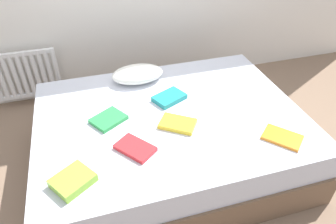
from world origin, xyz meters
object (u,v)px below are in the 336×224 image
radiator (26,75)px  textbook_lime (73,181)px  textbook_orange (282,137)px  textbook_green (108,119)px  textbook_yellow (178,124)px  textbook_teal (169,98)px  textbook_red (135,148)px  bed (170,139)px  pillow (138,74)px

radiator → textbook_lime: bearing=-76.2°
textbook_orange → textbook_green: (-1.10, 0.53, 0.00)m
textbook_orange → textbook_green: textbook_green is taller
textbook_green → textbook_yellow: bearing=-54.2°
textbook_teal → textbook_lime: bearing=-165.1°
textbook_yellow → textbook_red: bearing=-120.6°
textbook_orange → textbook_lime: bearing=-131.7°
bed → pillow: pillow is taller
pillow → textbook_orange: pillow is taller
bed → textbook_teal: textbook_teal is taller
pillow → textbook_red: pillow is taller
radiator → textbook_green: radiator is taller
radiator → pillow: (1.01, -0.66, 0.21)m
textbook_red → radiator: bearing=170.3°
textbook_red → textbook_yellow: size_ratio=1.01×
radiator → textbook_red: (0.81, -1.50, 0.17)m
textbook_yellow → textbook_lime: size_ratio=1.14×
textbook_red → textbook_teal: bearing=103.9°
bed → textbook_orange: size_ratio=8.02×
pillow → textbook_lime: 1.17m
radiator → textbook_lime: 1.73m
textbook_orange → textbook_lime: (-1.37, 0.01, 0.02)m
textbook_yellow → textbook_teal: bearing=118.8°
pillow → textbook_orange: size_ratio=1.77×
textbook_red → textbook_yellow: 0.37m
textbook_yellow → textbook_lime: textbook_lime is taller
textbook_green → pillow: bearing=25.1°
pillow → textbook_lime: pillow is taller
pillow → textbook_yellow: pillow is taller
bed → textbook_lime: (-0.72, -0.47, 0.28)m
radiator → textbook_teal: 1.57m
bed → pillow: (-0.13, 0.54, 0.32)m
textbook_lime → pillow: bearing=25.7°
radiator → pillow: size_ratio=1.43×
pillow → textbook_teal: size_ratio=1.81×
pillow → textbook_red: 0.86m
bed → textbook_red: bearing=-137.4°
textbook_yellow → textbook_green: bearing=-167.6°
bed → textbook_teal: size_ratio=8.23×
bed → textbook_green: 0.53m
textbook_red → textbook_orange: bearing=41.7°
textbook_yellow → textbook_teal: size_ratio=1.02×
pillow → textbook_yellow: size_ratio=1.78×
pillow → textbook_orange: 1.28m
radiator → bed: bearing=-46.6°
textbook_green → textbook_lime: size_ratio=1.05×
radiator → pillow: pillow is taller
bed → textbook_green: textbook_green is taller
textbook_orange → textbook_green: size_ratio=1.09×
radiator → textbook_yellow: size_ratio=2.56×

